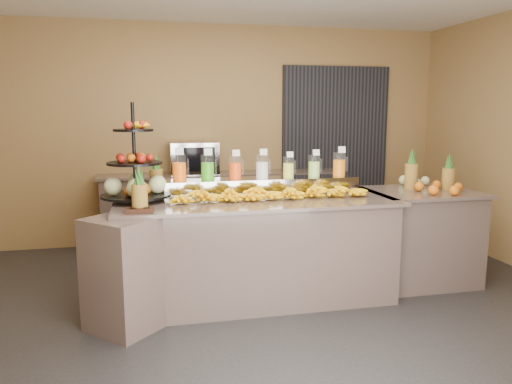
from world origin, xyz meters
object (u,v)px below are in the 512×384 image
object	(u,v)px
fruit_stand	(140,176)
pitcher_tray	(262,186)
right_fruit_pile	(434,183)
condiment_caddy	(140,210)
oven_warmer	(194,158)
banana_heap	(272,192)

from	to	relation	value
fruit_stand	pitcher_tray	bearing A→B (deg)	-10.26
pitcher_tray	right_fruit_pile	xyz separation A→B (m)	(1.69, -0.21, 0.01)
condiment_caddy	oven_warmer	world-z (taller)	oven_warmer
banana_heap	right_fruit_pile	bearing A→B (deg)	2.74
banana_heap	right_fruit_pile	xyz separation A→B (m)	(1.67, 0.08, 0.02)
pitcher_tray	right_fruit_pile	distance (m)	1.70
banana_heap	right_fruit_pile	size ratio (longest dim) A/B	3.74
right_fruit_pile	oven_warmer	distance (m)	2.88
pitcher_tray	oven_warmer	distance (m)	1.74
pitcher_tray	banana_heap	bearing A→B (deg)	-86.63
fruit_stand	oven_warmer	xyz separation A→B (m)	(0.65, 1.79, -0.02)
pitcher_tray	banana_heap	xyz separation A→B (m)	(0.02, -0.29, -0.01)
pitcher_tray	right_fruit_pile	bearing A→B (deg)	-7.19
fruit_stand	condiment_caddy	world-z (taller)	fruit_stand
fruit_stand	right_fruit_pile	distance (m)	2.83
banana_heap	oven_warmer	bearing A→B (deg)	104.26
pitcher_tray	condiment_caddy	xyz separation A→B (m)	(-1.14, -0.65, -0.06)
fruit_stand	oven_warmer	world-z (taller)	fruit_stand
banana_heap	oven_warmer	distance (m)	2.03
right_fruit_pile	oven_warmer	xyz separation A→B (m)	(-2.17, 1.88, 0.12)
pitcher_tray	banana_heap	world-z (taller)	same
condiment_caddy	oven_warmer	size ratio (longest dim) A/B	0.36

